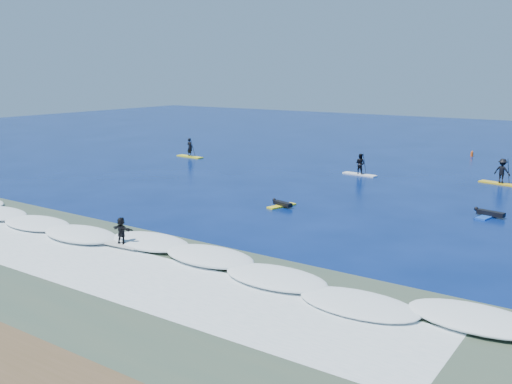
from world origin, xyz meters
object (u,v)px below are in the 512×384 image
Objects in this scene: marker_buoy at (472,154)px; wave_surfer at (122,232)px; sup_paddler_center at (360,166)px; prone_paddler_near at (282,204)px; sup_paddler_right at (502,173)px; sup_paddler_left at (190,150)px; prone_paddler_far at (489,214)px.

wave_surfer is at bearing -98.40° from marker_buoy.
sup_paddler_center is at bearing 82.60° from wave_surfer.
prone_paddler_near is 1.07× the size of wave_surfer.
sup_paddler_right is at bearing 62.16° from wave_surfer.
sup_paddler_center is at bearing 7.63° from sup_paddler_left.
wave_surfer is (-1.16, -25.67, 0.03)m from sup_paddler_center.
marker_buoy is at bearing 76.79° from wave_surfer.
prone_paddler_near is at bearing -27.88° from sup_paddler_left.
sup_paddler_center is 1.26× the size of prone_paddler_far.
sup_paddler_left is at bearing 119.99° from wave_surfer.
marker_buoy reaches higher than prone_paddler_far.
sup_paddler_left is 18.70m from sup_paddler_center.
wave_surfer reaches higher than marker_buoy.
prone_paddler_far is at bearing -73.58° from marker_buoy.
sup_paddler_left is 32.20m from prone_paddler_far.
sup_paddler_left is at bearing -162.07° from sup_paddler_right.
marker_buoy is (-5.76, 13.93, -0.63)m from sup_paddler_right.
prone_paddler_near is 12.25m from wave_surfer.
sup_paddler_center is 4.62× the size of marker_buoy.
prone_paddler_near is (19.37, -13.13, -0.55)m from sup_paddler_left.
sup_paddler_left is 4.91× the size of marker_buoy.
sup_paddler_center reaches higher than wave_surfer.
sup_paddler_right reaches higher than sup_paddler_center.
marker_buoy reaches higher than prone_paddler_near.
sup_paddler_right is 1.41× the size of prone_paddler_far.
sup_paddler_center is 13.61m from prone_paddler_near.
prone_paddler_near is 0.90× the size of prone_paddler_far.
sup_paddler_left is 29.67m from sup_paddler_right.
sup_paddler_left is 0.95× the size of sup_paddler_right.
prone_paddler_near is at bearing 76.58° from wave_surfer.
sup_paddler_center is 25.70m from wave_surfer.
sup_paddler_right is 5.17× the size of marker_buoy.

